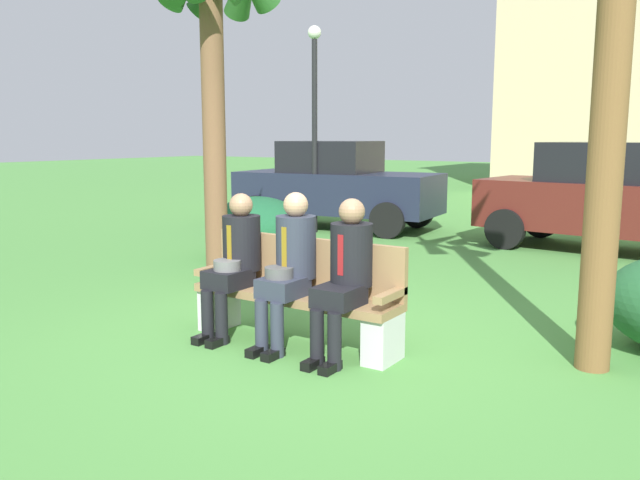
{
  "coord_description": "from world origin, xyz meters",
  "views": [
    {
      "loc": [
        3.02,
        -4.48,
        1.77
      ],
      "look_at": [
        -0.14,
        0.31,
        0.85
      ],
      "focal_mm": 36.51,
      "sensor_mm": 36.0,
      "label": 1
    }
  ],
  "objects_px": {
    "seated_man_left": "(235,257)",
    "street_lamp": "(315,108)",
    "park_bench": "(298,294)",
    "seated_man_middle": "(289,262)",
    "shrub_near_bench": "(257,227)",
    "parked_car_far": "(610,198)",
    "parked_car_near": "(336,185)",
    "seated_man_right": "(346,270)",
    "palm_tree_short": "(211,1)"
  },
  "relations": [
    {
      "from": "seated_man_right",
      "to": "palm_tree_short",
      "type": "xyz_separation_m",
      "value": [
        -2.65,
        1.42,
        2.56
      ]
    },
    {
      "from": "shrub_near_bench",
      "to": "parked_car_near",
      "type": "xyz_separation_m",
      "value": [
        -0.73,
        3.34,
        0.38
      ]
    },
    {
      "from": "seated_man_middle",
      "to": "parked_car_near",
      "type": "distance_m",
      "value": 7.28
    },
    {
      "from": "park_bench",
      "to": "parked_car_far",
      "type": "relative_size",
      "value": 0.48
    },
    {
      "from": "seated_man_left",
      "to": "street_lamp",
      "type": "distance_m",
      "value": 6.57
    },
    {
      "from": "parked_car_near",
      "to": "parked_car_far",
      "type": "distance_m",
      "value": 4.93
    },
    {
      "from": "street_lamp",
      "to": "parked_car_near",
      "type": "bearing_deg",
      "value": 88.57
    },
    {
      "from": "palm_tree_short",
      "to": "parked_car_near",
      "type": "bearing_deg",
      "value": 105.93
    },
    {
      "from": "park_bench",
      "to": "street_lamp",
      "type": "height_order",
      "value": "street_lamp"
    },
    {
      "from": "seated_man_right",
      "to": "shrub_near_bench",
      "type": "distance_m",
      "value": 4.51
    },
    {
      "from": "park_bench",
      "to": "seated_man_right",
      "type": "xyz_separation_m",
      "value": [
        0.55,
        -0.13,
        0.3
      ]
    },
    {
      "from": "parked_car_far",
      "to": "seated_man_right",
      "type": "bearing_deg",
      "value": -97.63
    },
    {
      "from": "park_bench",
      "to": "shrub_near_bench",
      "type": "relative_size",
      "value": 1.33
    },
    {
      "from": "shrub_near_bench",
      "to": "street_lamp",
      "type": "distance_m",
      "value": 3.28
    },
    {
      "from": "park_bench",
      "to": "seated_man_middle",
      "type": "distance_m",
      "value": 0.33
    },
    {
      "from": "park_bench",
      "to": "seated_man_middle",
      "type": "relative_size",
      "value": 1.47
    },
    {
      "from": "park_bench",
      "to": "parked_car_near",
      "type": "distance_m",
      "value": 7.17
    },
    {
      "from": "seated_man_middle",
      "to": "seated_man_left",
      "type": "bearing_deg",
      "value": -179.63
    },
    {
      "from": "park_bench",
      "to": "parked_car_near",
      "type": "bearing_deg",
      "value": 119.4
    },
    {
      "from": "palm_tree_short",
      "to": "street_lamp",
      "type": "bearing_deg",
      "value": 108.64
    },
    {
      "from": "parked_car_far",
      "to": "street_lamp",
      "type": "xyz_separation_m",
      "value": [
        -4.94,
        -0.76,
        1.43
      ]
    },
    {
      "from": "seated_man_middle",
      "to": "street_lamp",
      "type": "relative_size",
      "value": 0.35
    },
    {
      "from": "park_bench",
      "to": "seated_man_left",
      "type": "relative_size",
      "value": 1.51
    },
    {
      "from": "seated_man_middle",
      "to": "street_lamp",
      "type": "height_order",
      "value": "street_lamp"
    },
    {
      "from": "seated_man_middle",
      "to": "parked_car_far",
      "type": "xyz_separation_m",
      "value": [
        1.41,
        6.42,
        0.11
      ]
    },
    {
      "from": "parked_car_far",
      "to": "street_lamp",
      "type": "height_order",
      "value": "street_lamp"
    },
    {
      "from": "seated_man_middle",
      "to": "parked_car_far",
      "type": "distance_m",
      "value": 6.57
    },
    {
      "from": "seated_man_right",
      "to": "parked_car_far",
      "type": "height_order",
      "value": "parked_car_far"
    },
    {
      "from": "palm_tree_short",
      "to": "parked_car_far",
      "type": "distance_m",
      "value": 6.58
    },
    {
      "from": "parked_car_far",
      "to": "street_lamp",
      "type": "distance_m",
      "value": 5.2
    },
    {
      "from": "parked_car_near",
      "to": "seated_man_right",
      "type": "bearing_deg",
      "value": -57.42
    },
    {
      "from": "parked_car_near",
      "to": "parked_car_far",
      "type": "bearing_deg",
      "value": 0.59
    },
    {
      "from": "shrub_near_bench",
      "to": "parked_car_near",
      "type": "distance_m",
      "value": 3.44
    },
    {
      "from": "park_bench",
      "to": "street_lamp",
      "type": "bearing_deg",
      "value": 122.58
    },
    {
      "from": "palm_tree_short",
      "to": "parked_car_near",
      "type": "height_order",
      "value": "palm_tree_short"
    },
    {
      "from": "seated_man_middle",
      "to": "seated_man_right",
      "type": "height_order",
      "value": "seated_man_middle"
    },
    {
      "from": "parked_car_near",
      "to": "park_bench",
      "type": "bearing_deg",
      "value": -60.6
    },
    {
      "from": "shrub_near_bench",
      "to": "street_lamp",
      "type": "relative_size",
      "value": 0.39
    },
    {
      "from": "seated_man_middle",
      "to": "seated_man_right",
      "type": "relative_size",
      "value": 1.02
    },
    {
      "from": "seated_man_left",
      "to": "seated_man_right",
      "type": "bearing_deg",
      "value": 0.37
    },
    {
      "from": "palm_tree_short",
      "to": "shrub_near_bench",
      "type": "xyz_separation_m",
      "value": [
        -0.68,
        1.61,
        -2.83
      ]
    },
    {
      "from": "seated_man_left",
      "to": "parked_car_near",
      "type": "height_order",
      "value": "parked_car_near"
    },
    {
      "from": "seated_man_left",
      "to": "shrub_near_bench",
      "type": "xyz_separation_m",
      "value": [
        -2.19,
        3.03,
        -0.26
      ]
    },
    {
      "from": "seated_man_left",
      "to": "street_lamp",
      "type": "bearing_deg",
      "value": 117.45
    },
    {
      "from": "palm_tree_short",
      "to": "park_bench",
      "type": "bearing_deg",
      "value": -31.53
    },
    {
      "from": "palm_tree_short",
      "to": "parked_car_near",
      "type": "xyz_separation_m",
      "value": [
        -1.41,
        4.95,
        -2.44
      ]
    },
    {
      "from": "street_lamp",
      "to": "parked_car_far",
      "type": "bearing_deg",
      "value": 8.74
    },
    {
      "from": "seated_man_right",
      "to": "street_lamp",
      "type": "height_order",
      "value": "street_lamp"
    },
    {
      "from": "park_bench",
      "to": "palm_tree_short",
      "type": "xyz_separation_m",
      "value": [
        -2.1,
        1.29,
        2.86
      ]
    },
    {
      "from": "seated_man_left",
      "to": "parked_car_far",
      "type": "bearing_deg",
      "value": 72.68
    }
  ]
}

